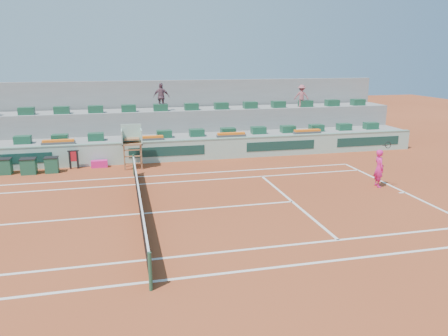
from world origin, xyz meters
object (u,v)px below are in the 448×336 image
at_px(umpire_chair, 132,140).
at_px(tennis_player, 379,168).
at_px(player_bag, 99,164).
at_px(drink_cooler_a, 52,165).

distance_m(umpire_chair, tennis_player, 12.89).
height_order(player_bag, drink_cooler_a, drink_cooler_a).
relative_size(umpire_chair, drink_cooler_a, 2.86).
distance_m(drink_cooler_a, tennis_player, 16.67).
bearing_deg(player_bag, tennis_player, -27.85).
xyz_separation_m(umpire_chair, tennis_player, (11.20, -6.34, -0.64)).
xyz_separation_m(player_bag, tennis_player, (13.02, -6.88, 0.71)).
height_order(umpire_chair, tennis_player, umpire_chair).
bearing_deg(drink_cooler_a, player_bag, 13.58).
distance_m(player_bag, umpire_chair, 2.33).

